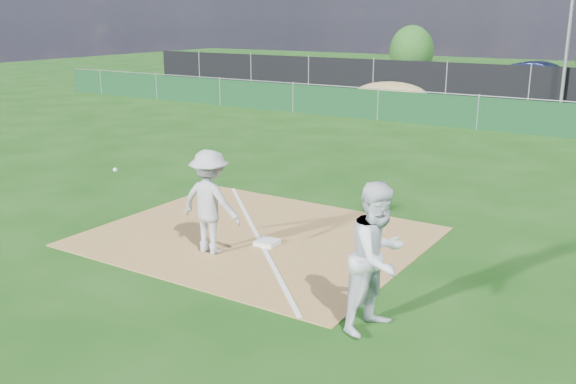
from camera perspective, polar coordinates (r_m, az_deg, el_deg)
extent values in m
plane|color=#13400D|center=(20.06, 12.29, 3.36)|extent=(90.00, 90.00, 0.00)
cube|color=olive|center=(12.31, -2.74, -3.97)|extent=(6.00, 5.00, 0.02)
cube|color=white|center=(12.30, -2.74, -3.91)|extent=(5.01, 5.01, 0.01)
cube|color=#0E3418|center=(24.64, 16.52, 6.72)|extent=(44.00, 0.05, 1.20)
ellipsoid|color=#9C834B|center=(29.60, 9.11, 8.52)|extent=(3.38, 2.60, 1.17)
cube|color=black|center=(32.32, 20.67, 8.87)|extent=(46.00, 0.04, 1.80)
cube|color=black|center=(37.29, 22.23, 8.10)|extent=(46.00, 9.00, 0.01)
cylinder|color=slate|center=(31.58, 23.83, 14.08)|extent=(0.16, 0.16, 8.00)
cube|color=silver|center=(11.85, -1.86, -4.49)|extent=(0.41, 0.41, 0.08)
imported|color=#B7B7BA|center=(11.29, -6.94, -0.90)|extent=(1.21, 0.72, 1.85)
sphere|color=white|center=(12.24, -15.12, 1.92)|extent=(0.08, 0.08, 0.08)
imported|color=silver|center=(8.58, 8.00, -5.75)|extent=(0.98, 1.14, 2.05)
imported|color=#9C9FA4|center=(39.48, 12.22, 10.37)|extent=(4.83, 3.01, 1.53)
imported|color=black|center=(36.79, 21.68, 9.38)|extent=(5.17, 2.18, 1.66)
cylinder|color=#382316|center=(43.97, 10.83, 10.56)|extent=(0.24, 0.24, 0.96)
ellipsoid|color=#1B4814|center=(43.88, 10.92, 12.22)|extent=(2.88, 2.88, 3.31)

